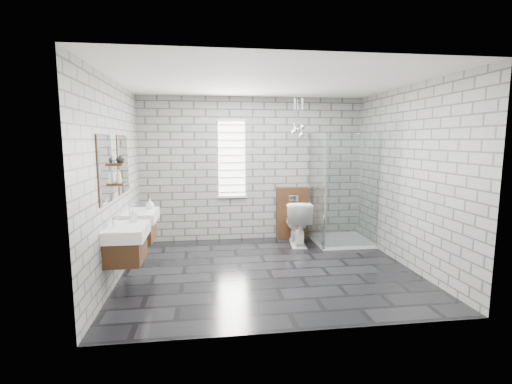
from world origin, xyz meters
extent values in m
cube|color=black|center=(0.00, 0.00, -0.01)|extent=(4.20, 3.60, 0.02)
cube|color=white|center=(0.00, 0.00, 2.71)|extent=(4.20, 3.60, 0.02)
cube|color=#969691|center=(0.00, 1.81, 1.35)|extent=(4.20, 0.02, 2.70)
cube|color=#969691|center=(0.00, -1.81, 1.35)|extent=(4.20, 0.02, 2.70)
cube|color=#969691|center=(-2.11, 0.00, 1.35)|extent=(0.02, 3.60, 2.70)
cube|color=#969691|center=(2.11, 0.00, 1.35)|extent=(0.02, 3.60, 2.70)
cube|color=#4A2B17|center=(-1.89, -0.55, 0.55)|extent=(0.42, 0.62, 0.30)
cube|color=silver|center=(-1.69, -0.55, 0.58)|extent=(0.02, 0.35, 0.01)
cube|color=white|center=(-1.87, -0.55, 0.77)|extent=(0.47, 0.70, 0.15)
cylinder|color=silver|center=(-2.02, -0.55, 0.91)|extent=(0.04, 0.04, 0.12)
cylinder|color=silver|center=(-1.97, -0.55, 0.96)|extent=(0.10, 0.02, 0.02)
cube|color=white|center=(-2.08, -0.55, 1.55)|extent=(0.03, 0.55, 0.80)
cube|color=#4A2B17|center=(-2.09, -0.55, 1.55)|extent=(0.01, 0.59, 0.84)
cube|color=#4A2B17|center=(-1.89, 0.43, 0.55)|extent=(0.42, 0.62, 0.30)
cube|color=silver|center=(-1.69, 0.43, 0.58)|extent=(0.02, 0.35, 0.01)
cube|color=white|center=(-1.87, 0.43, 0.77)|extent=(0.47, 0.70, 0.15)
cylinder|color=silver|center=(-2.02, 0.43, 0.91)|extent=(0.04, 0.04, 0.12)
cylinder|color=silver|center=(-1.97, 0.43, 0.96)|extent=(0.10, 0.02, 0.02)
cube|color=white|center=(-2.08, 0.43, 1.55)|extent=(0.03, 0.55, 0.80)
cube|color=#4A2B17|center=(-2.09, 0.43, 1.55)|extent=(0.01, 0.59, 0.84)
cube|color=#4A2B17|center=(-2.03, -0.05, 1.32)|extent=(0.14, 0.30, 0.03)
cube|color=#4A2B17|center=(-2.03, -0.05, 1.58)|extent=(0.14, 0.30, 0.03)
cube|color=white|center=(-0.40, 1.79, 1.55)|extent=(0.50, 0.02, 1.40)
cube|color=silver|center=(-0.40, 1.77, 2.27)|extent=(0.56, 0.04, 0.04)
cube|color=silver|center=(-0.40, 1.77, 0.83)|extent=(0.56, 0.04, 0.04)
cube|color=silver|center=(-0.40, 1.77, 0.92)|extent=(0.48, 0.01, 0.02)
cube|color=silver|center=(-0.40, 1.77, 1.06)|extent=(0.48, 0.01, 0.02)
cube|color=silver|center=(-0.40, 1.77, 1.20)|extent=(0.48, 0.01, 0.02)
cube|color=silver|center=(-0.40, 1.77, 1.34)|extent=(0.48, 0.01, 0.02)
cube|color=silver|center=(-0.40, 1.77, 1.48)|extent=(0.48, 0.01, 0.02)
cube|color=silver|center=(-0.40, 1.77, 1.62)|extent=(0.48, 0.01, 0.02)
cube|color=silver|center=(-0.40, 1.77, 1.76)|extent=(0.48, 0.01, 0.02)
cube|color=silver|center=(-0.40, 1.77, 1.90)|extent=(0.48, 0.01, 0.02)
cube|color=silver|center=(-0.40, 1.77, 2.04)|extent=(0.48, 0.01, 0.03)
cube|color=silver|center=(-0.40, 1.77, 2.18)|extent=(0.48, 0.01, 0.03)
cube|color=#4A2B17|center=(0.76, 1.70, 0.50)|extent=(0.60, 0.20, 1.00)
cube|color=silver|center=(0.76, 1.60, 0.80)|extent=(0.18, 0.01, 0.12)
cube|color=white|center=(1.60, 1.30, 0.03)|extent=(1.00, 1.00, 0.06)
cube|color=silver|center=(1.60, 0.81, 1.03)|extent=(1.00, 0.01, 2.00)
cube|color=silver|center=(1.11, 1.30, 1.03)|extent=(0.01, 1.00, 2.00)
cube|color=silver|center=(1.11, 0.81, 1.03)|extent=(0.03, 0.03, 2.00)
cube|color=silver|center=(2.08, 0.81, 1.03)|extent=(0.03, 0.03, 2.00)
cylinder|color=silver|center=(2.04, 1.50, 1.10)|extent=(0.02, 0.02, 1.80)
cylinder|color=silver|center=(1.96, 1.50, 2.02)|extent=(0.14, 0.14, 0.02)
sphere|color=silver|center=(0.67, 1.29, 2.05)|extent=(0.09, 0.09, 0.09)
cylinder|color=silver|center=(0.67, 1.29, 2.40)|extent=(0.01, 0.01, 0.61)
sphere|color=silver|center=(0.82, 1.34, 1.99)|extent=(0.09, 0.09, 0.09)
cylinder|color=silver|center=(0.82, 1.34, 2.37)|extent=(0.01, 0.01, 0.66)
sphere|color=silver|center=(0.77, 1.45, 2.09)|extent=(0.09, 0.09, 0.09)
cylinder|color=silver|center=(0.77, 1.45, 2.42)|extent=(0.01, 0.01, 0.57)
sphere|color=silver|center=(0.72, 1.41, 2.10)|extent=(0.09, 0.09, 0.09)
cylinder|color=silver|center=(0.72, 1.41, 2.42)|extent=(0.01, 0.01, 0.56)
sphere|color=silver|center=(0.85, 1.40, 2.13)|extent=(0.09, 0.09, 0.09)
cylinder|color=silver|center=(0.85, 1.40, 2.44)|extent=(0.01, 0.01, 0.53)
imported|color=white|center=(0.76, 1.28, 0.41)|extent=(0.54, 0.84, 0.81)
imported|color=#B2B2B2|center=(-1.83, -0.32, 0.94)|extent=(0.10, 0.11, 0.18)
imported|color=#B2B2B2|center=(-1.75, 0.60, 0.93)|extent=(0.13, 0.13, 0.16)
imported|color=#B2B2B2|center=(-2.02, -0.16, 1.43)|extent=(0.08, 0.08, 0.18)
imported|color=#B2B2B2|center=(-2.02, -0.03, 1.65)|extent=(0.13, 0.13, 0.11)
camera|label=1|loc=(-0.89, -5.19, 1.90)|focal=26.00mm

